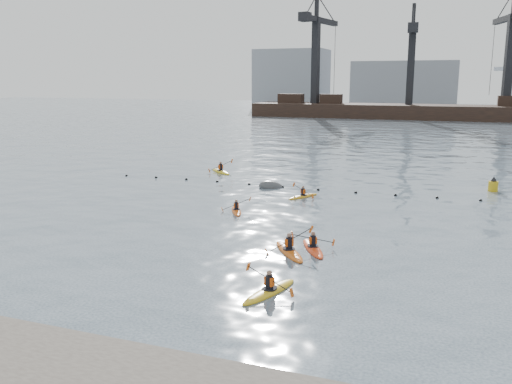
% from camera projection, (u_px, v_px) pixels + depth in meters
% --- Properties ---
extents(ground, '(400.00, 400.00, 0.00)m').
position_uv_depth(ground, '(166.00, 287.00, 22.95)').
color(ground, '#353F4D').
rests_on(ground, ground).
extents(float_line, '(33.24, 0.73, 0.24)m').
position_uv_depth(float_line, '(301.00, 188.00, 43.77)').
color(float_line, black).
rests_on(float_line, ground).
extents(barge_pier, '(72.00, 19.30, 29.50)m').
position_uv_depth(barge_pier, '(407.00, 110.00, 123.49)').
color(barge_pier, black).
rests_on(barge_pier, ground).
extents(skyline, '(141.00, 28.00, 22.00)m').
position_uv_depth(skyline, '(430.00, 78.00, 158.09)').
color(skyline, gray).
rests_on(skyline, ground).
extents(kayaker_0, '(2.73, 3.41, 1.47)m').
position_uv_depth(kayaker_0, '(289.00, 250.00, 27.50)').
color(kayaker_0, '#CB5813').
rests_on(kayaker_0, ground).
extents(kayaker_1, '(2.31, 3.53, 1.22)m').
position_uv_depth(kayaker_1, '(269.00, 290.00, 22.29)').
color(kayaker_1, gold).
rests_on(kayaker_1, ground).
extents(kayaker_2, '(1.85, 2.85, 1.10)m').
position_uv_depth(kayaker_2, '(236.00, 210.00, 36.09)').
color(kayaker_2, '#D65714').
rests_on(kayaker_2, ground).
extents(kayaker_3, '(1.96, 2.96, 1.10)m').
position_uv_depth(kayaker_3, '(303.00, 196.00, 40.52)').
color(kayaker_3, gold).
rests_on(kayaker_3, ground).
extents(kayaker_4, '(2.22, 3.33, 1.15)m').
position_uv_depth(kayaker_4, '(313.00, 247.00, 28.01)').
color(kayaker_4, red).
rests_on(kayaker_4, ground).
extents(kayaker_5, '(3.22, 3.01, 1.35)m').
position_uv_depth(kayaker_5, '(221.00, 171.00, 51.42)').
color(kayaker_5, gold).
rests_on(kayaker_5, ground).
extents(mooring_buoy, '(2.64, 2.32, 1.50)m').
position_uv_depth(mooring_buoy, '(271.00, 187.00, 44.18)').
color(mooring_buoy, '#424447').
rests_on(mooring_buoy, ground).
extents(nav_buoy, '(0.74, 0.74, 1.35)m').
position_uv_depth(nav_buoy, '(493.00, 186.00, 42.64)').
color(nav_buoy, gold).
rests_on(nav_buoy, ground).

